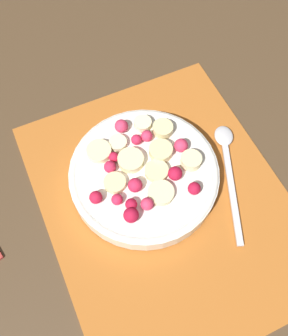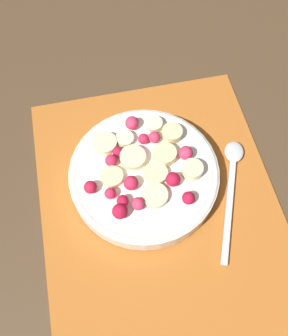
% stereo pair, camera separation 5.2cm
% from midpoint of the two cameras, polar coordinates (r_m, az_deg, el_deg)
% --- Properties ---
extents(ground_plane, '(3.00, 3.00, 0.00)m').
position_cam_midpoint_polar(ground_plane, '(0.54, 5.17, -5.94)').
color(ground_plane, '#4C3823').
extents(placemat, '(0.42, 0.34, 0.01)m').
position_cam_midpoint_polar(placemat, '(0.54, 5.20, -5.82)').
color(placemat, '#B26023').
rests_on(placemat, ground_plane).
extents(fruit_bowl, '(0.21, 0.21, 0.05)m').
position_cam_midpoint_polar(fruit_bowl, '(0.53, 2.78, -1.04)').
color(fruit_bowl, silver).
rests_on(fruit_bowl, placemat).
extents(spoon, '(0.18, 0.09, 0.01)m').
position_cam_midpoint_polar(spoon, '(0.57, 15.80, -1.18)').
color(spoon, silver).
rests_on(spoon, placemat).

